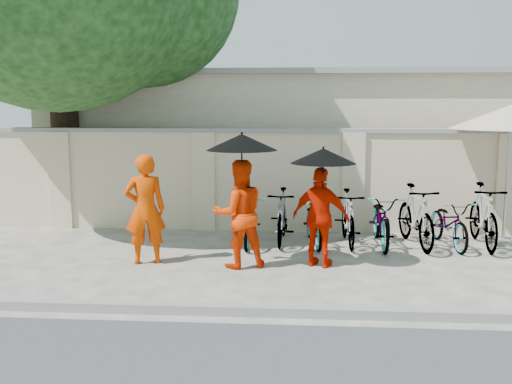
# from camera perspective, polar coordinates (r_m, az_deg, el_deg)

# --- Properties ---
(ground) EXTENTS (80.00, 80.00, 0.00)m
(ground) POSITION_cam_1_polar(r_m,az_deg,el_deg) (8.75, -1.82, -8.20)
(ground) COLOR #B7AD9A
(kerb) EXTENTS (40.00, 0.16, 0.12)m
(kerb) POSITION_cam_1_polar(r_m,az_deg,el_deg) (7.13, -3.24, -11.68)
(kerb) COLOR gray
(kerb) RESTS_ON ground
(compound_wall) EXTENTS (20.00, 0.30, 2.00)m
(compound_wall) POSITION_cam_1_polar(r_m,az_deg,el_deg) (11.63, 4.68, 1.03)
(compound_wall) COLOR beige
(compound_wall) RESTS_ON ground
(building_behind) EXTENTS (14.00, 6.00, 3.20)m
(building_behind) POSITION_cam_1_polar(r_m,az_deg,el_deg) (15.40, 8.30, 5.07)
(building_behind) COLOR beige
(building_behind) RESTS_ON ground
(monk_left) EXTENTS (0.75, 0.61, 1.78)m
(monk_left) POSITION_cam_1_polar(r_m,az_deg,el_deg) (9.31, -11.03, -1.69)
(monk_left) COLOR #DC3C00
(monk_left) RESTS_ON ground
(monk_center) EXTENTS (1.00, 0.88, 1.71)m
(monk_center) POSITION_cam_1_polar(r_m,az_deg,el_deg) (8.94, -1.68, -2.19)
(monk_center) COLOR #EC3102
(monk_center) RESTS_ON ground
(parasol_center) EXTENTS (1.09, 1.09, 1.14)m
(parasol_center) POSITION_cam_1_polar(r_m,az_deg,el_deg) (8.71, -1.44, 5.01)
(parasol_center) COLOR black
(parasol_center) RESTS_ON ground
(monk_right) EXTENTS (1.01, 0.72, 1.59)m
(monk_right) POSITION_cam_1_polar(r_m,az_deg,el_deg) (9.02, 6.49, -2.53)
(monk_right) COLOR red
(monk_right) RESTS_ON ground
(parasol_right) EXTENTS (1.02, 1.02, 0.99)m
(parasol_right) POSITION_cam_1_polar(r_m,az_deg,el_deg) (8.81, 6.75, 3.61)
(parasol_right) COLOR black
(parasol_right) RESTS_ON ground
(patio_umbrella) EXTENTS (2.52, 2.52, 2.55)m
(patio_umbrella) POSITION_cam_1_polar(r_m,az_deg,el_deg) (11.24, 24.15, 6.73)
(patio_umbrella) COLOR gray
(patio_umbrella) RESTS_ON ground
(bike_0) EXTENTS (0.67, 1.79, 0.93)m
(bike_0) POSITION_cam_1_polar(r_m,az_deg,el_deg) (10.51, -0.70, -2.70)
(bike_0) COLOR #A2A2A2
(bike_0) RESTS_ON ground
(bike_1) EXTENTS (0.55, 1.70, 1.01)m
(bike_1) POSITION_cam_1_polar(r_m,az_deg,el_deg) (10.56, 2.62, -2.44)
(bike_1) COLOR #A2A2A2
(bike_1) RESTS_ON ground
(bike_2) EXTENTS (0.76, 1.70, 0.86)m
(bike_2) POSITION_cam_1_polar(r_m,az_deg,el_deg) (10.51, 5.90, -2.95)
(bike_2) COLOR #A2A2A2
(bike_2) RESTS_ON ground
(bike_3) EXTENTS (0.53, 1.69, 1.01)m
(bike_3) POSITION_cam_1_polar(r_m,az_deg,el_deg) (10.54, 9.19, -2.57)
(bike_3) COLOR #A2A2A2
(bike_3) RESTS_ON ground
(bike_4) EXTENTS (0.65, 1.83, 0.96)m
(bike_4) POSITION_cam_1_polar(r_m,az_deg,el_deg) (10.59, 12.46, -2.74)
(bike_4) COLOR #A2A2A2
(bike_4) RESTS_ON ground
(bike_5) EXTENTS (0.77, 1.91, 1.12)m
(bike_5) POSITION_cam_1_polar(r_m,az_deg,el_deg) (10.69, 15.67, -2.33)
(bike_5) COLOR #A2A2A2
(bike_5) RESTS_ON ground
(bike_6) EXTENTS (0.80, 1.72, 0.87)m
(bike_6) POSITION_cam_1_polar(r_m,az_deg,el_deg) (10.87, 18.75, -2.95)
(bike_6) COLOR #A2A2A2
(bike_6) RESTS_ON ground
(bike_7) EXTENTS (0.66, 1.93, 1.14)m
(bike_7) POSITION_cam_1_polar(r_m,az_deg,el_deg) (11.05, 21.78, -2.22)
(bike_7) COLOR #A2A2A2
(bike_7) RESTS_ON ground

